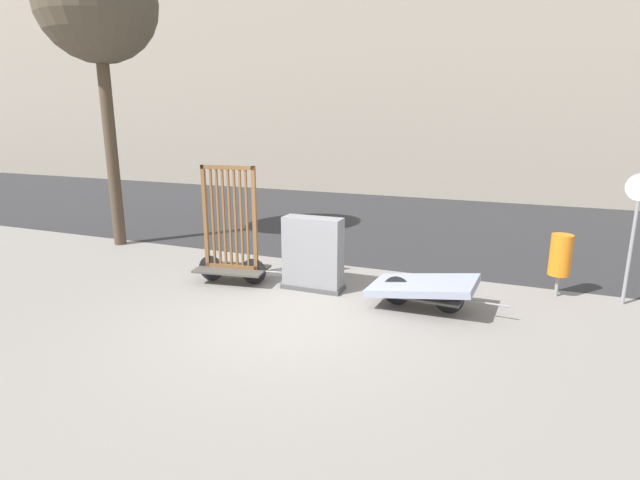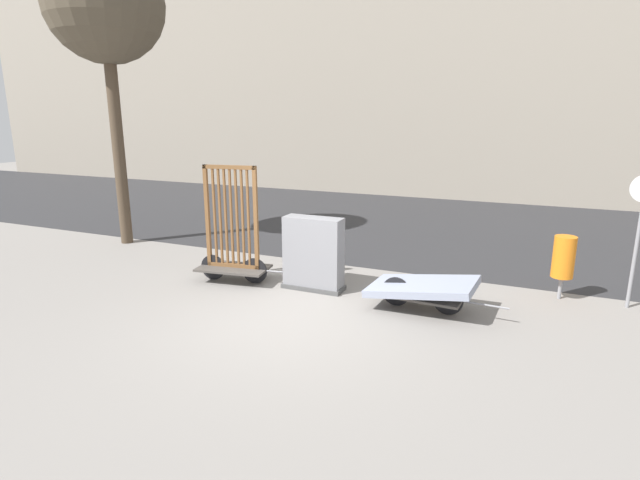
{
  "view_description": "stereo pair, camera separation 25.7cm",
  "coord_description": "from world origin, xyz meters",
  "px_view_note": "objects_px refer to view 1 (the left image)",
  "views": [
    {
      "loc": [
        3.16,
        -6.6,
        3.13
      ],
      "look_at": [
        0.0,
        1.25,
        1.01
      ],
      "focal_mm": 28.0,
      "sensor_mm": 36.0,
      "label": 1
    },
    {
      "loc": [
        3.4,
        -6.5,
        3.13
      ],
      "look_at": [
        0.0,
        1.25,
        1.01
      ],
      "focal_mm": 28.0,
      "sensor_mm": 36.0,
      "label": 2
    }
  ],
  "objects_px": {
    "bike_cart_with_bedframe": "(231,245)",
    "sign_post": "(635,222)",
    "street_tree": "(97,4)",
    "trash_bin": "(561,255)",
    "utility_cabinet": "(313,256)",
    "bike_cart_with_mattress": "(423,287)"
  },
  "relations": [
    {
      "from": "bike_cart_with_mattress",
      "to": "sign_post",
      "type": "bearing_deg",
      "value": 28.99
    },
    {
      "from": "trash_bin",
      "to": "sign_post",
      "type": "bearing_deg",
      "value": -0.36
    },
    {
      "from": "sign_post",
      "to": "street_tree",
      "type": "bearing_deg",
      "value": 179.97
    },
    {
      "from": "utility_cabinet",
      "to": "sign_post",
      "type": "distance_m",
      "value": 5.41
    },
    {
      "from": "bike_cart_with_bedframe",
      "to": "utility_cabinet",
      "type": "bearing_deg",
      "value": -0.26
    },
    {
      "from": "utility_cabinet",
      "to": "bike_cart_with_mattress",
      "type": "bearing_deg",
      "value": -6.34
    },
    {
      "from": "trash_bin",
      "to": "street_tree",
      "type": "bearing_deg",
      "value": 180.0
    },
    {
      "from": "bike_cart_with_mattress",
      "to": "utility_cabinet",
      "type": "distance_m",
      "value": 2.09
    },
    {
      "from": "utility_cabinet",
      "to": "trash_bin",
      "type": "distance_m",
      "value": 4.36
    },
    {
      "from": "street_tree",
      "to": "utility_cabinet",
      "type": "bearing_deg",
      "value": -12.4
    },
    {
      "from": "bike_cart_with_bedframe",
      "to": "street_tree",
      "type": "distance_m",
      "value": 6.54
    },
    {
      "from": "bike_cart_with_mattress",
      "to": "trash_bin",
      "type": "height_order",
      "value": "trash_bin"
    },
    {
      "from": "bike_cart_with_bedframe",
      "to": "sign_post",
      "type": "relative_size",
      "value": 0.98
    },
    {
      "from": "bike_cart_with_bedframe",
      "to": "sign_post",
      "type": "xyz_separation_m",
      "value": [
        6.79,
        1.49,
        0.68
      ]
    },
    {
      "from": "bike_cart_with_bedframe",
      "to": "sign_post",
      "type": "bearing_deg",
      "value": 3.93
    },
    {
      "from": "bike_cart_with_bedframe",
      "to": "trash_bin",
      "type": "relative_size",
      "value": 1.99
    },
    {
      "from": "bike_cart_with_bedframe",
      "to": "trash_bin",
      "type": "distance_m",
      "value": 5.94
    },
    {
      "from": "bike_cart_with_mattress",
      "to": "street_tree",
      "type": "height_order",
      "value": "street_tree"
    },
    {
      "from": "bike_cart_with_bedframe",
      "to": "street_tree",
      "type": "relative_size",
      "value": 0.32
    },
    {
      "from": "street_tree",
      "to": "sign_post",
      "type": "bearing_deg",
      "value": -0.03
    },
    {
      "from": "street_tree",
      "to": "trash_bin",
      "type": "bearing_deg",
      "value": -0.0
    },
    {
      "from": "utility_cabinet",
      "to": "sign_post",
      "type": "bearing_deg",
      "value": 13.61
    }
  ]
}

